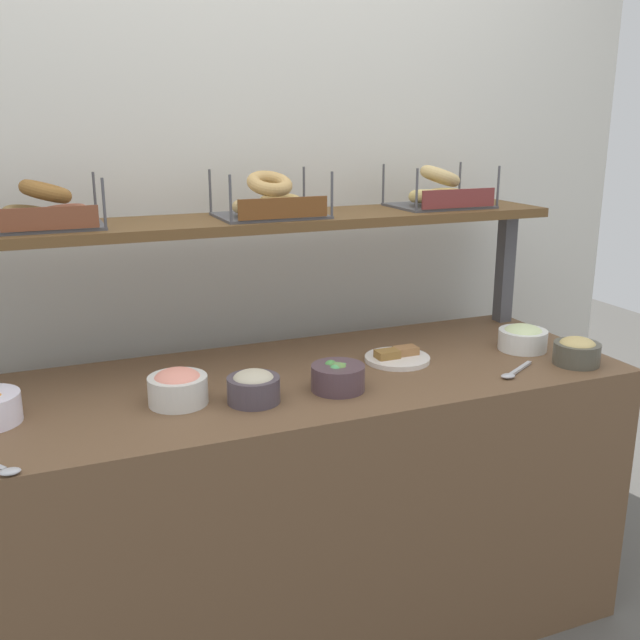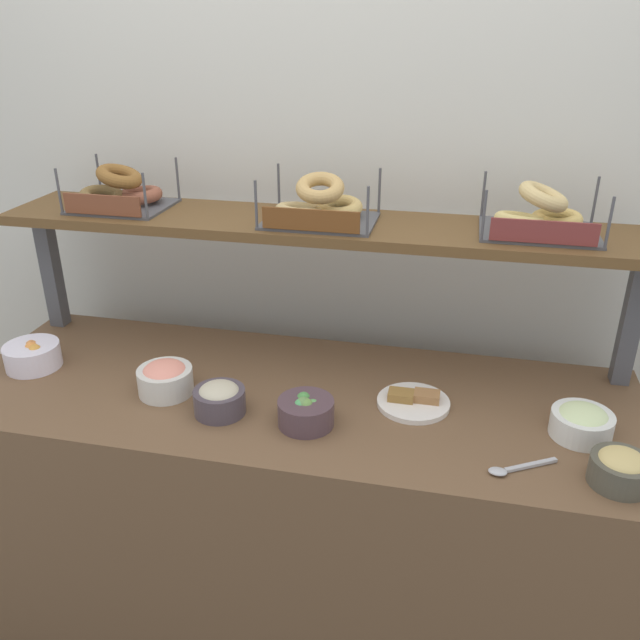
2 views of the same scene
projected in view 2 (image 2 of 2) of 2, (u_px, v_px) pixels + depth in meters
ground_plane at (299, 607)px, 2.22m from camera, size 8.00×8.00×0.00m
back_wall at (334, 221)px, 2.20m from camera, size 3.15×0.06×2.40m
deli_counter at (297, 509)px, 2.04m from camera, size 1.95×0.70×0.85m
shelf_riser_left at (51, 270)px, 2.20m from camera, size 0.05×0.05×0.40m
shelf_riser_right at (632, 320)px, 1.84m from camera, size 0.05×0.05×0.40m
upper_shelf at (315, 225)px, 1.93m from camera, size 1.91×0.32×0.03m
bowl_fruit_salad at (33, 355)px, 1.99m from camera, size 0.16×0.16×0.08m
bowl_hummus at (621, 468)px, 1.48m from camera, size 0.14×0.14×0.08m
bowl_tuna_salad at (219, 398)px, 1.75m from camera, size 0.14×0.14×0.09m
bowl_scallion_spread at (582, 422)px, 1.66m from camera, size 0.16×0.16×0.08m
bowl_lox_spread at (165, 378)px, 1.85m from camera, size 0.16×0.16×0.10m
bowl_veggie_mix at (306, 411)px, 1.70m from camera, size 0.15×0.15×0.08m
serving_plate_white at (413, 401)px, 1.80m from camera, size 0.20×0.20×0.04m
serving_spoon_near_plate at (513, 469)px, 1.54m from camera, size 0.16×0.10×0.01m
bagel_basket_cinnamon_raisin at (120, 193)px, 2.03m from camera, size 0.29×0.24×0.14m
bagel_basket_sesame at (319, 207)px, 1.88m from camera, size 0.32×0.25×0.14m
bagel_basket_plain at (540, 217)px, 1.78m from camera, size 0.32×0.26×0.15m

